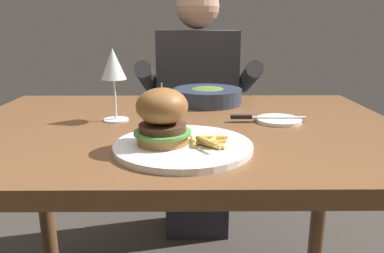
% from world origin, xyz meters
% --- Properties ---
extents(dining_table, '(1.22, 0.85, 0.74)m').
position_xyz_m(dining_table, '(0.00, 0.00, 0.65)').
color(dining_table, brown).
rests_on(dining_table, ground).
extents(main_plate, '(0.31, 0.31, 0.01)m').
position_xyz_m(main_plate, '(0.01, -0.22, 0.75)').
color(main_plate, white).
rests_on(main_plate, dining_table).
extents(burger_sandwich, '(0.13, 0.13, 0.13)m').
position_xyz_m(burger_sandwich, '(-0.03, -0.22, 0.82)').
color(burger_sandwich, '#9E6B38').
rests_on(burger_sandwich, main_plate).
extents(fries_pile, '(0.08, 0.11, 0.02)m').
position_xyz_m(fries_pile, '(0.07, -0.23, 0.76)').
color(fries_pile, '#EABC5B').
rests_on(fries_pile, main_plate).
extents(wine_glass, '(0.07, 0.07, 0.20)m').
position_xyz_m(wine_glass, '(-0.19, 0.04, 0.89)').
color(wine_glass, silver).
rests_on(wine_glass, dining_table).
extents(bread_plate, '(0.13, 0.13, 0.01)m').
position_xyz_m(bread_plate, '(0.28, 0.02, 0.74)').
color(bread_plate, white).
rests_on(bread_plate, dining_table).
extents(table_knife, '(0.21, 0.02, 0.01)m').
position_xyz_m(table_knife, '(0.23, 0.02, 0.75)').
color(table_knife, silver).
rests_on(table_knife, bread_plate).
extents(soup_bowl, '(0.24, 0.24, 0.06)m').
position_xyz_m(soup_bowl, '(0.09, 0.28, 0.77)').
color(soup_bowl, '#2D384C').
rests_on(soup_bowl, dining_table).
extents(diner_person, '(0.51, 0.36, 1.18)m').
position_xyz_m(diner_person, '(0.06, 0.70, 0.56)').
color(diner_person, '#282833').
rests_on(diner_person, ground).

